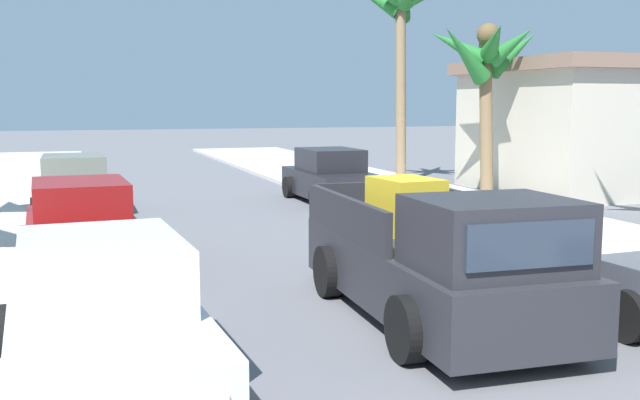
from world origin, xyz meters
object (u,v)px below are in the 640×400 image
object	(u,v)px
pickup_truck	(436,261)
car_left_near	(75,187)
palm_tree_left_mid	(403,7)
palm_tree_right_mid	(484,57)
car_right_near	(104,321)
car_left_mid	(82,229)
car_right_mid	(331,177)

from	to	relation	value
pickup_truck	car_left_near	size ratio (longest dim) A/B	1.24
pickup_truck	palm_tree_left_mid	world-z (taller)	palm_tree_left_mid
palm_tree_left_mid	palm_tree_right_mid	size ratio (longest dim) A/B	1.41
palm_tree_left_mid	palm_tree_right_mid	bearing A→B (deg)	-82.13
palm_tree_left_mid	car_right_near	bearing A→B (deg)	-123.22
palm_tree_right_mid	car_left_mid	bearing A→B (deg)	-150.87
palm_tree_right_mid	car_right_mid	bearing A→B (deg)	172.88
pickup_truck	car_right_mid	bearing A→B (deg)	77.22
palm_tree_left_mid	car_right_mid	bearing A→B (deg)	-136.03
car_left_near	car_right_mid	world-z (taller)	same
car_right_near	palm_tree_left_mid	size ratio (longest dim) A/B	0.59
car_right_mid	pickup_truck	bearing A→B (deg)	-102.78
car_left_near	car_right_near	world-z (taller)	same
pickup_truck	car_right_mid	world-z (taller)	pickup_truck
car_left_near	car_right_mid	size ratio (longest dim) A/B	1.00
car_left_mid	car_right_mid	size ratio (longest dim) A/B	1.01
pickup_truck	palm_tree_left_mid	bearing A→B (deg)	66.82
car_right_mid	palm_tree_right_mid	world-z (taller)	palm_tree_right_mid
pickup_truck	car_right_mid	xyz separation A→B (m)	(2.64, 11.65, -0.09)
car_right_near	palm_tree_left_mid	xyz separation A→B (m)	(10.86, 16.58, 5.43)
car_left_near	palm_tree_left_mid	distance (m)	13.00
car_right_near	palm_tree_right_mid	distance (m)	17.07
car_left_near	palm_tree_left_mid	bearing A→B (deg)	20.66
car_right_mid	palm_tree_left_mid	size ratio (longest dim) A/B	0.58
car_right_near	car_right_mid	distance (m)	14.45
car_left_near	car_right_mid	distance (m)	7.05
car_right_near	palm_tree_right_mid	bearing A→B (deg)	46.64
car_right_near	palm_tree_right_mid	size ratio (longest dim) A/B	0.83
car_left_near	palm_tree_right_mid	bearing A→B (deg)	-1.32
car_left_near	pickup_truck	bearing A→B (deg)	-68.77
pickup_truck	car_left_near	world-z (taller)	pickup_truck
car_right_mid	palm_tree_left_mid	bearing A→B (deg)	43.97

